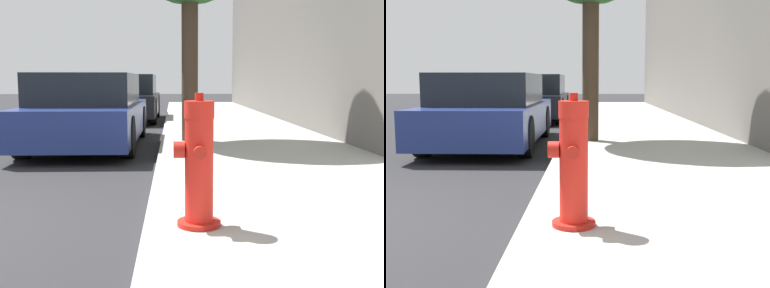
# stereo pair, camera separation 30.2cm
# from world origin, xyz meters

# --- Properties ---
(sidewalk_slab) EXTENTS (3.08, 40.00, 0.13)m
(sidewalk_slab) POSITION_xyz_m (3.44, 0.00, 0.06)
(sidewalk_slab) COLOR #A8A59E
(sidewalk_slab) RESTS_ON ground_plane
(fire_hydrant) EXTENTS (0.33, 0.33, 0.94)m
(fire_hydrant) POSITION_xyz_m (2.29, -0.16, 0.57)
(fire_hydrant) COLOR red
(fire_hydrant) RESTS_ON sidewalk_slab
(parked_car_near) EXTENTS (1.77, 4.40, 1.28)m
(parked_car_near) POSITION_xyz_m (0.64, 5.03, 0.62)
(parked_car_near) COLOR navy
(parked_car_near) RESTS_ON ground_plane
(parked_car_mid) EXTENTS (1.83, 4.27, 1.33)m
(parked_car_mid) POSITION_xyz_m (0.76, 10.60, 0.65)
(parked_car_mid) COLOR black
(parked_car_mid) RESTS_ON ground_plane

